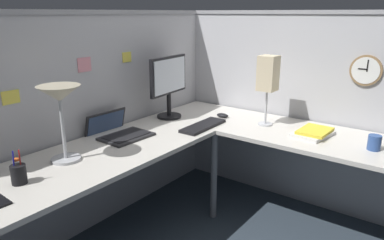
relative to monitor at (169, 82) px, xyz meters
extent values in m
plane|color=#2D3842|center=(-0.21, -0.64, -1.02)|extent=(6.80, 6.80, 0.00)
cube|color=#B2B2B7|center=(-0.57, 0.23, -0.25)|extent=(2.57, 0.10, 1.55)
cube|color=#939399|center=(-0.57, 0.23, 0.54)|extent=(2.57, 0.12, 0.03)
cube|color=#B2B2B7|center=(0.66, -0.90, -0.25)|extent=(0.10, 2.37, 1.55)
cube|color=#939399|center=(0.66, -0.90, 0.54)|extent=(0.12, 2.37, 0.03)
cube|color=beige|center=(-0.58, -0.17, -0.31)|extent=(2.35, 0.66, 0.03)
cube|color=beige|center=(0.26, -1.24, -0.31)|extent=(0.66, 1.49, 0.03)
cylinder|color=slate|center=(-0.05, -0.48, -0.67)|extent=(0.05, 0.05, 0.70)
cylinder|color=black|center=(0.00, 0.00, -0.28)|extent=(0.20, 0.20, 0.02)
cylinder|color=black|center=(0.00, 0.00, -0.18)|extent=(0.04, 0.04, 0.20)
cube|color=black|center=(0.00, 0.00, 0.06)|extent=(0.46, 0.08, 0.30)
cube|color=silver|center=(0.00, -0.02, 0.06)|extent=(0.42, 0.05, 0.26)
cube|color=#232326|center=(-0.57, -0.09, -0.29)|extent=(0.35, 0.25, 0.02)
cube|color=black|center=(-0.57, -0.09, -0.28)|extent=(0.30, 0.19, 0.00)
cube|color=#232326|center=(-0.56, 0.14, -0.25)|extent=(0.34, 0.08, 0.22)
cube|color=#384C72|center=(-0.56, 0.13, -0.25)|extent=(0.31, 0.06, 0.18)
cube|color=black|center=(-0.05, -0.38, -0.28)|extent=(0.43, 0.15, 0.02)
ellipsoid|color=black|center=(0.26, -0.35, -0.28)|extent=(0.06, 0.10, 0.03)
cylinder|color=#B7BABF|center=(-1.06, -0.10, -0.29)|extent=(0.17, 0.17, 0.02)
cylinder|color=#B7BABF|center=(-1.06, -0.10, -0.09)|extent=(0.02, 0.02, 0.38)
cone|color=#B2A88C|center=(-1.06, -0.10, 0.11)|extent=(0.24, 0.24, 0.09)
cylinder|color=black|center=(-1.38, -0.17, -0.24)|extent=(0.08, 0.08, 0.10)
cylinder|color=#1E1EB2|center=(-1.39, -0.16, -0.18)|extent=(0.01, 0.02, 0.13)
cylinder|color=#B21E1E|center=(-1.36, -0.18, -0.18)|extent=(0.01, 0.01, 0.13)
cylinder|color=#D8591E|center=(-1.37, -0.16, -0.17)|extent=(0.03, 0.03, 0.01)
cube|color=silver|center=(0.25, -1.11, -0.28)|extent=(0.31, 0.25, 0.02)
cube|color=yellow|center=(0.26, -1.12, -0.26)|extent=(0.27, 0.20, 0.02)
cylinder|color=#B7BABF|center=(0.29, -0.72, -0.29)|extent=(0.11, 0.11, 0.01)
cylinder|color=#B7BABF|center=(0.29, -0.72, -0.15)|extent=(0.02, 0.02, 0.27)
cube|color=beige|center=(0.29, -0.72, 0.11)|extent=(0.13, 0.13, 0.26)
cylinder|color=#2D4C8C|center=(0.21, -1.51, -0.25)|extent=(0.08, 0.08, 0.10)
cylinder|color=olive|center=(0.61, -1.32, 0.14)|extent=(0.03, 0.22, 0.22)
cylinder|color=white|center=(0.60, -1.32, 0.14)|extent=(0.00, 0.19, 0.19)
cube|color=black|center=(0.59, -1.30, 0.15)|extent=(0.00, 0.06, 0.01)
cube|color=black|center=(0.59, -1.33, 0.18)|extent=(0.00, 0.01, 0.08)
cube|color=#EAD84C|center=(-1.19, 0.18, 0.07)|extent=(0.10, 0.00, 0.08)
cube|color=pink|center=(-0.66, 0.18, 0.20)|extent=(0.11, 0.00, 0.10)
cube|color=#EAD84C|center=(-0.27, 0.18, 0.21)|extent=(0.09, 0.00, 0.08)
camera|label=1|loc=(-2.19, -1.87, 0.54)|focal=33.89mm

